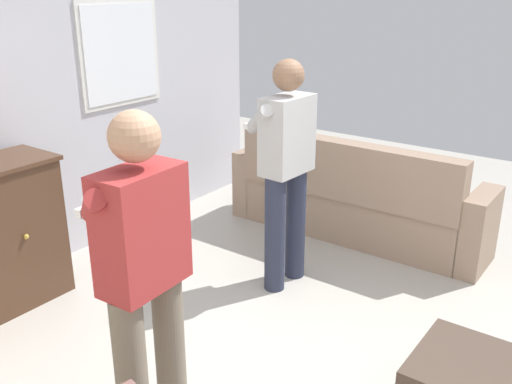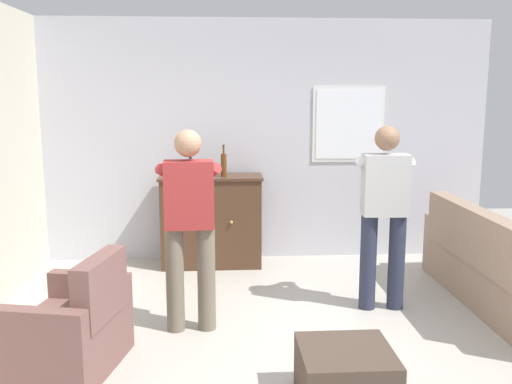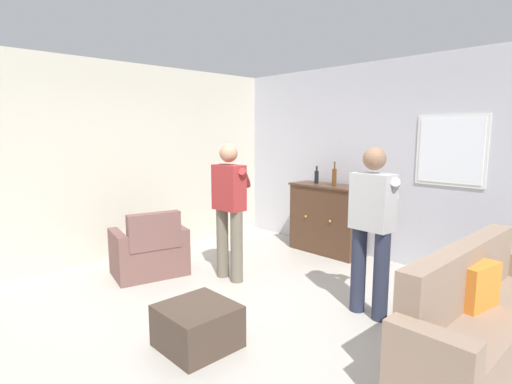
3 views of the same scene
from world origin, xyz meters
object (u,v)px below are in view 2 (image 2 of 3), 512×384
Objects in this scene: bottle_wine_green at (191,167)px; ottoman at (346,376)px; couch at (492,271)px; sideboard_cabinet at (211,221)px; person_standing_left at (190,220)px; person_standing_right at (384,208)px; bottle_liquor_amber at (224,164)px; armchair at (73,331)px.

bottle_wine_green reaches higher than ottoman.
sideboard_cabinet is (-2.60, 1.46, 0.18)m from couch.
bottle_wine_green is 1.81m from person_standing_left.
person_standing_right is at bearing 177.54° from couch.
person_standing_left reaches higher than bottle_wine_green.
bottle_liquor_amber is at bearing -9.03° from bottle_wine_green.
bottle_wine_green is at bearing 73.30° from armchair.
armchair is 0.59× the size of person_standing_left.
bottle_wine_green is at bearing 170.97° from bottle_liquor_amber.
sideboard_cabinet is at bearing -1.44° from bottle_wine_green.
sideboard_cabinet is 0.66m from bottle_wine_green.
person_standing_right is (1.73, 0.37, 0.00)m from person_standing_left.
bottle_liquor_amber reaches higher than armchair.
bottle_liquor_amber is (1.11, 2.39, 0.89)m from armchair.
person_standing_right is at bearing -43.61° from bottle_liquor_amber.
couch is 3.70m from armchair.
ottoman is (-1.71, -1.56, -0.16)m from couch.
couch is at bearing -29.79° from bottle_liquor_amber.
couch is 2.83m from person_standing_left.
armchair is 1.69× the size of ottoman.
person_standing_right is (1.58, -1.42, 0.41)m from sideboard_cabinet.
bottle_liquor_amber is 0.21× the size of person_standing_right.
couch is 1.39× the size of person_standing_right.
bottle_liquor_amber reaches higher than bottle_wine_green.
person_standing_right reaches higher than ottoman.
sideboard_cabinet reaches higher than couch.
ottoman is 0.35× the size of person_standing_right.
person_standing_right reaches higher than bottle_wine_green.
person_standing_left reaches higher than ottoman.
armchair is at bearing -157.85° from person_standing_right.
bottle_liquor_amber is (0.37, -0.06, 0.03)m from bottle_wine_green.
person_standing_left reaches higher than couch.
bottle_liquor_amber is (-2.46, 1.41, 0.83)m from couch.
ottoman is (0.89, -3.02, -0.34)m from sideboard_cabinet.
armchair is 2.81× the size of bottle_liquor_amber.
bottle_liquor_amber reaches higher than ottoman.
sideboard_cabinet is at bearing 85.22° from person_standing_left.
person_standing_right is (2.54, 1.03, 0.65)m from armchair.
couch is 2.32m from ottoman.
person_standing_left is at bearing -167.87° from person_standing_right.
person_standing_left is (-2.75, -0.33, 0.60)m from couch.
couch reaches higher than ottoman.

